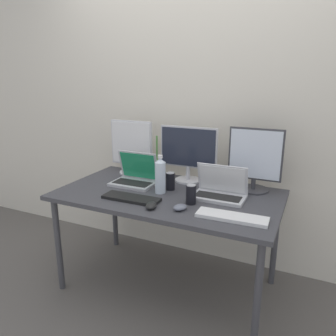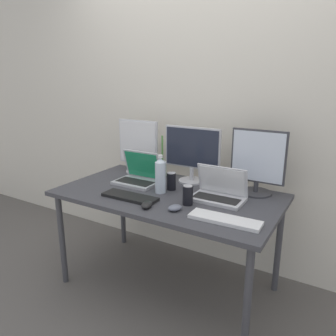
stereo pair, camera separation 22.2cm
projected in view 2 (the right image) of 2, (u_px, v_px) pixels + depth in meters
ground_plane at (168, 285)px, 2.47m from camera, size 16.00×16.00×0.00m
wall_back at (206, 105)px, 2.61m from camera, size 7.00×0.08×2.60m
work_desk at (168, 201)px, 2.29m from camera, size 1.52×0.84×0.74m
monitor_left at (138, 147)px, 2.71m from camera, size 0.37×0.22×0.44m
monitor_center at (192, 152)px, 2.45m from camera, size 0.45×0.20×0.42m
monitor_right at (258, 162)px, 2.20m from camera, size 0.37×0.22×0.44m
laptop_silver at (139, 176)px, 2.47m from camera, size 0.32×0.23×0.24m
laptop_secondary at (219, 192)px, 2.14m from camera, size 0.34×0.21×0.22m
keyboard_main at (225, 220)px, 1.83m from camera, size 0.41×0.14×0.02m
keyboard_aux at (130, 197)px, 2.17m from camera, size 0.39×0.13×0.02m
mouse_by_keyboard at (147, 205)px, 2.02m from camera, size 0.10×0.12×0.03m
mouse_by_laptop at (175, 208)px, 1.97m from camera, size 0.10×0.11×0.03m
water_bottle at (160, 175)px, 2.25m from camera, size 0.07×0.07×0.27m
soda_can_near_keyboard at (171, 181)px, 2.32m from camera, size 0.07×0.07×0.13m
soda_can_by_laptop at (188, 195)px, 2.05m from camera, size 0.07×0.07×0.13m
bamboo_vase at (162, 167)px, 2.65m from camera, size 0.07×0.07×0.33m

